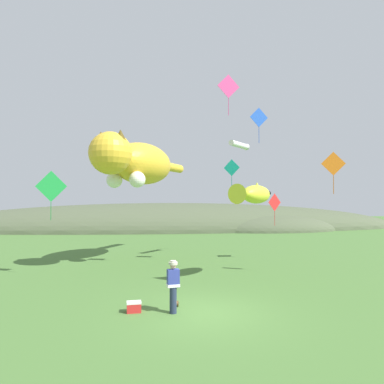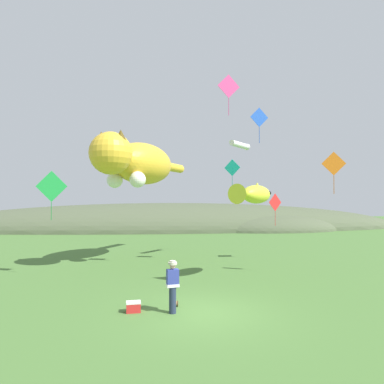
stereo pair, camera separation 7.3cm
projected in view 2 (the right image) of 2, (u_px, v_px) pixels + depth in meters
ground_plane at (204, 313)px, 11.57m from camera, size 120.00×120.00×0.00m
distant_hill_ridge at (180, 229)px, 44.08m from camera, size 61.95×14.32×6.69m
festival_attendant at (173, 285)px, 11.57m from camera, size 0.46×0.34×1.77m
kite_spool at (176, 303)px, 12.27m from camera, size 0.13×0.22×0.22m
picnic_cooler at (133, 307)px, 11.66m from camera, size 0.52×0.37×0.36m
kite_giant_cat at (137, 163)px, 20.71m from camera, size 5.71×9.05×3.04m
kite_fish_windsock at (253, 194)px, 16.00m from camera, size 2.83×3.12×1.02m
kite_tube_streamer at (240, 145)px, 21.89m from camera, size 1.72×1.90×0.44m
kite_diamond_pink at (229, 87)px, 17.58m from camera, size 1.21×0.23×2.12m
kite_diamond_green at (51, 187)px, 16.81m from camera, size 1.53×0.06×2.43m
kite_diamond_red at (275, 203)px, 21.48m from camera, size 0.99×0.57×2.03m
kite_diamond_teal at (232, 168)px, 24.02m from camera, size 1.01×0.66×2.09m
kite_diamond_blue at (259, 118)px, 19.11m from camera, size 1.09×0.19×2.00m
kite_diamond_orange at (334, 164)px, 16.52m from camera, size 1.13×0.27×2.05m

